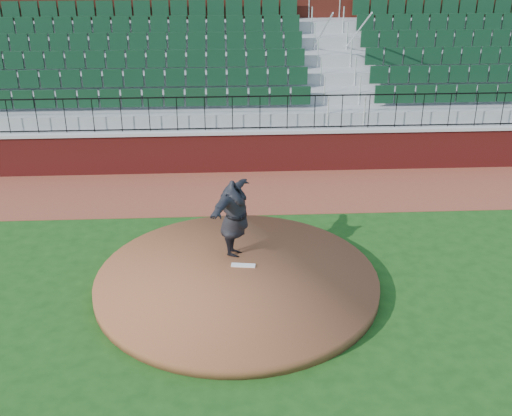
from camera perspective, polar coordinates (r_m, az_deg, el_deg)
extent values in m
plane|color=#153F12|center=(13.33, 0.34, -7.82)|extent=(90.00, 90.00, 0.00)
cube|color=brown|center=(18.09, -0.65, 1.53)|extent=(34.00, 3.20, 0.01)
cube|color=maroon|center=(19.36, -0.86, 5.04)|extent=(34.00, 0.35, 1.20)
cube|color=#B7B7B7|center=(19.14, -0.87, 6.87)|extent=(34.00, 0.45, 0.10)
cube|color=maroon|center=(24.12, -1.42, 14.39)|extent=(34.00, 0.50, 5.50)
cylinder|color=brown|center=(13.56, -1.71, -6.57)|extent=(5.93, 5.93, 0.25)
cube|color=white|center=(13.86, -1.14, -5.12)|extent=(0.53, 0.20, 0.03)
imported|color=black|center=(13.91, -1.96, -0.93)|extent=(1.29, 2.27, 1.78)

